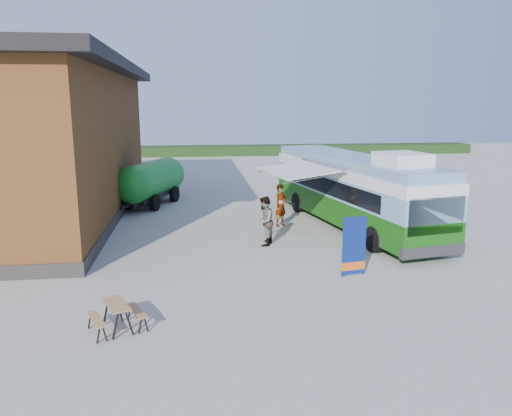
{
  "coord_description": "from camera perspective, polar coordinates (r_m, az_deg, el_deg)",
  "views": [
    {
      "loc": [
        -2.84,
        -15.98,
        5.56
      ],
      "look_at": [
        -0.39,
        3.52,
        1.4
      ],
      "focal_mm": 35.0,
      "sensor_mm": 36.0,
      "label": 1
    }
  ],
  "objects": [
    {
      "name": "ground",
      "position": [
        17.16,
        2.77,
        -6.97
      ],
      "size": [
        100.0,
        100.0,
        0.0
      ],
      "primitive_type": "plane",
      "color": "#BCB7AD",
      "rests_on": "ground"
    },
    {
      "name": "barn",
      "position": [
        27.16,
        -23.7,
        6.79
      ],
      "size": [
        9.6,
        21.2,
        7.5
      ],
      "color": "brown",
      "rests_on": "ground"
    },
    {
      "name": "hedge",
      "position": [
        55.29,
        4.2,
        6.67
      ],
      "size": [
        40.0,
        3.0,
        1.0
      ],
      "primitive_type": "cube",
      "color": "#264419",
      "rests_on": "ground"
    },
    {
      "name": "bus",
      "position": [
        23.02,
        10.92,
        2.27
      ],
      "size": [
        4.78,
        12.38,
        3.72
      ],
      "rotation": [
        0.0,
        0.0,
        0.19
      ],
      "color": "#227112",
      "rests_on": "ground"
    },
    {
      "name": "awning",
      "position": [
        22.04,
        5.17,
        4.48
      ],
      "size": [
        3.28,
        4.54,
        0.52
      ],
      "rotation": [
        0.0,
        0.0,
        0.19
      ],
      "color": "white",
      "rests_on": "ground"
    },
    {
      "name": "banner",
      "position": [
        16.61,
        11.11,
        -4.91
      ],
      "size": [
        0.85,
        0.29,
        1.98
      ],
      "rotation": [
        0.0,
        0.0,
        0.19
      ],
      "color": "navy",
      "rests_on": "ground"
    },
    {
      "name": "picnic_table",
      "position": [
        13.05,
        -15.62,
        -11.2
      ],
      "size": [
        1.57,
        1.5,
        0.71
      ],
      "rotation": [
        0.0,
        0.0,
        0.41
      ],
      "color": "#AA8150",
      "rests_on": "ground"
    },
    {
      "name": "person_a",
      "position": [
        22.78,
        2.85,
        0.3
      ],
      "size": [
        0.84,
        0.8,
        1.93
      ],
      "primitive_type": "imported",
      "rotation": [
        0.0,
        0.0,
        0.69
      ],
      "color": "#999999",
      "rests_on": "ground"
    },
    {
      "name": "person_b",
      "position": [
        19.66,
        0.95,
        -1.51
      ],
      "size": [
        1.04,
        1.16,
        1.97
      ],
      "primitive_type": "imported",
      "rotation": [
        0.0,
        0.0,
        -1.94
      ],
      "color": "#999999",
      "rests_on": "ground"
    },
    {
      "name": "slurry_tanker",
      "position": [
        27.92,
        -11.85,
        3.13
      ],
      "size": [
        3.51,
        6.25,
        2.44
      ],
      "rotation": [
        0.0,
        0.0,
        -0.37
      ],
      "color": "#188828",
      "rests_on": "ground"
    }
  ]
}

